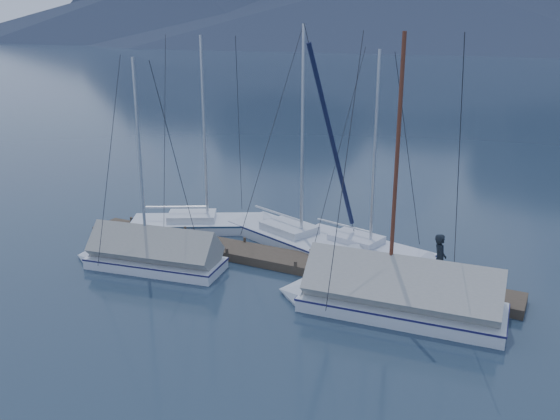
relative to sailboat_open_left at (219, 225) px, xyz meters
The scene contains 9 objects.
ground 6.24m from the sailboat_open_left, 45.36° to the right, with size 1000.00×1000.00×0.00m, color #172433.
dock 5.01m from the sailboat_open_left, 29.08° to the right, with size 18.00×1.50×0.54m.
mooring_posts 4.59m from the sailboat_open_left, 32.12° to the right, with size 15.12×1.52×0.35m.
sailboat_open_left is the anchor object (origin of this frame).
sailboat_open_mid 4.84m from the sailboat_open_left, ahead, with size 7.75×4.56×9.90m.
sailboat_open_right 7.73m from the sailboat_open_left, ahead, with size 7.00×3.45×8.91m.
sailboat_covered_near 10.26m from the sailboat_open_left, 26.07° to the right, with size 7.67×3.24×9.76m.
sailboat_covered_far 5.09m from the sailboat_open_left, 91.65° to the right, with size 6.39×2.91×8.67m.
person 10.84m from the sailboat_open_left, 13.26° to the right, with size 0.68×0.45×1.88m, color black.
Camera 1 is at (9.71, -17.23, 8.95)m, focal length 38.00 mm.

